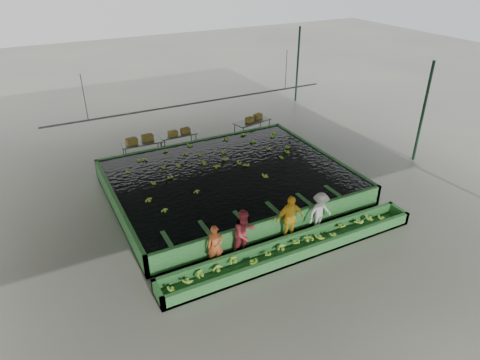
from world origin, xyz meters
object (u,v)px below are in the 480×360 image
packing_table_mid (178,142)px  box_stack_right (254,120)px  box_stack_left (140,142)px  worker_c (290,219)px  sorting_trough (294,249)px  packing_table_left (143,150)px  worker_a (215,246)px  box_stack_mid (179,134)px  flotation_tank (230,181)px  worker_b (244,233)px  packing_table_right (252,129)px  worker_d (320,212)px

packing_table_mid → box_stack_right: size_ratio=1.65×
box_stack_left → packing_table_mid: bearing=5.4°
worker_c → box_stack_left: size_ratio=1.36×
sorting_trough → packing_table_left: size_ratio=4.98×
sorting_trough → worker_a: worker_a is taller
packing_table_mid → box_stack_left: box_stack_left is taller
packing_table_left → box_stack_mid: (2.06, 0.16, 0.43)m
packing_table_mid → box_stack_left: size_ratio=1.42×
packing_table_mid → flotation_tank: bearing=-84.7°
box_stack_left → worker_b: bearing=-83.7°
box_stack_left → packing_table_right: bearing=-1.1°
packing_table_right → box_stack_right: 0.51m
worker_b → box_stack_mid: 9.47m
worker_d → packing_table_right: worker_d is taller
flotation_tank → box_stack_right: size_ratio=8.50×
box_stack_left → box_stack_mid: bearing=3.4°
packing_table_left → packing_table_right: size_ratio=0.93×
box_stack_mid → flotation_tank: bearing=-85.3°
worker_c → box_stack_mid: size_ratio=1.57×
worker_b → worker_d: (3.21, 0.00, -0.10)m
box_stack_left → box_stack_mid: size_ratio=1.15×
flotation_tank → box_stack_right: (3.95, 4.91, 0.53)m
box_stack_right → packing_table_left: bearing=179.7°
packing_table_left → box_stack_right: bearing=-0.3°
packing_table_right → worker_c: bearing=-110.9°
worker_d → box_stack_mid: (-2.09, 9.41, 0.07)m
box_stack_mid → sorting_trough: bearing=-87.6°
packing_table_left → sorting_trough: bearing=-76.1°
worker_c → packing_table_left: 9.67m
sorting_trough → worker_b: size_ratio=5.50×
box_stack_right → worker_b: bearing=-120.8°
flotation_tank → box_stack_right: bearing=51.2°
sorting_trough → packing_table_left: (-2.49, 10.05, 0.21)m
worker_d → packing_table_right: bearing=70.0°
worker_c → box_stack_right: 9.90m
worker_d → packing_table_right: size_ratio=0.75×
sorting_trough → box_stack_left: 10.42m
packing_table_left → box_stack_mid: 2.11m
box_stack_right → packing_table_mid: bearing=176.6°
flotation_tank → sorting_trough: bearing=-90.0°
worker_a → packing_table_mid: size_ratio=0.78×
packing_table_mid → box_stack_right: bearing=-3.4°
worker_b → packing_table_mid: 9.55m
sorting_trough → worker_c: size_ratio=5.37×
packing_table_right → worker_b: bearing=-120.3°
packing_table_left → box_stack_left: 0.46m
flotation_tank → worker_a: bearing=-121.6°
packing_table_mid → box_stack_mid: size_ratio=1.63×
worker_d → box_stack_left: 10.20m
worker_b → packing_table_right: worker_b is taller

